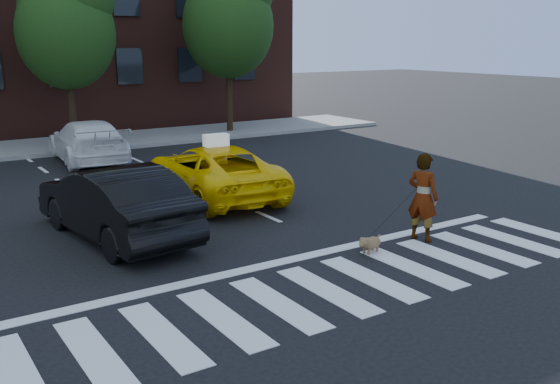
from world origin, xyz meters
The scene contains 13 objects.
ground centered at (0.00, 0.00, 0.00)m, with size 120.00×120.00×0.00m, color black.
crosswalk centered at (0.00, 0.00, 0.01)m, with size 13.00×2.40×0.01m, color silver.
stop_line centered at (0.00, 1.60, 0.01)m, with size 12.00×0.30×0.01m, color silver.
sidewalk_far centered at (0.00, 17.50, 0.07)m, with size 30.00×4.00×0.15m, color slate.
building centered at (0.00, 25.00, 6.00)m, with size 26.00×10.00×12.00m, color #441F18.
tree_mid centered at (0.53, 17.00, 4.85)m, with size 3.69×3.69×7.10m.
tree_right centered at (7.53, 17.00, 5.26)m, with size 4.00×4.00×7.70m.
taxi centered at (1.40, 6.85, 0.72)m, with size 2.38×5.16×1.43m, color yellow.
black_sedan centered at (-2.00, 4.83, 0.79)m, with size 1.68×4.80×1.58m, color black.
white_suv centered at (0.10, 13.81, 0.73)m, with size 2.05×5.03×1.46m, color white.
woman centered at (3.36, 1.10, 0.94)m, with size 0.69×0.45×1.89m, color #999999.
dog centered at (1.87, 1.05, 0.22)m, with size 0.65×0.34×0.37m.
taxi_sign centered at (1.40, 6.65, 1.59)m, with size 0.65×0.28×0.32m, color white.
Camera 1 is at (-6.12, -7.84, 4.15)m, focal length 40.00 mm.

